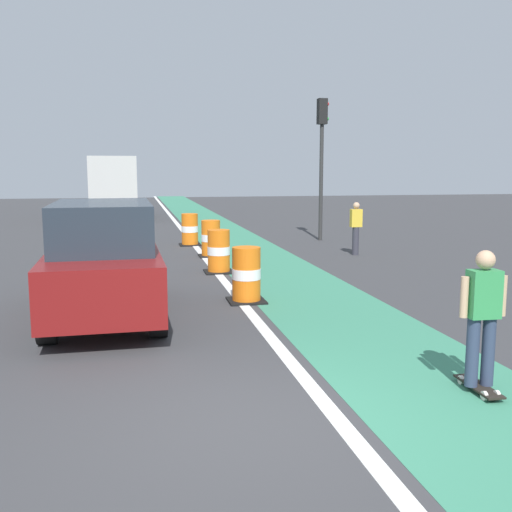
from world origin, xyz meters
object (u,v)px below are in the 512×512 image
parked_suv_nearest (104,260)px  delivery_truck_down_block (111,183)px  traffic_light_corner (322,144)px  pedestrian_crossing (356,227)px  traffic_barrel_mid (219,252)px  traffic_barrel_back (211,239)px  skateboarder_on_lane (482,317)px  traffic_barrel_far (190,230)px  traffic_barrel_front (246,275)px

parked_suv_nearest → delivery_truck_down_block: bearing=91.6°
traffic_light_corner → pedestrian_crossing: bearing=-91.7°
traffic_barrel_mid → delivery_truck_down_block: 18.53m
traffic_barrel_mid → traffic_barrel_back: 2.82m
pedestrian_crossing → parked_suv_nearest: bearing=-138.2°
parked_suv_nearest → traffic_barrel_back: (2.78, 6.97, -0.50)m
delivery_truck_down_block → skateboarder_on_lane: bearing=-79.3°
skateboarder_on_lane → pedestrian_crossing: bearing=76.1°
skateboarder_on_lane → traffic_barrel_far: size_ratio=1.55×
parked_suv_nearest → delivery_truck_down_block: 22.37m
traffic_barrel_front → traffic_barrel_back: 6.24m
traffic_barrel_back → traffic_barrel_far: (-0.37, 2.76, 0.00)m
skateboarder_on_lane → traffic_barrel_far: skateboarder_on_lane is taller
parked_suv_nearest → skateboarder_on_lane: bearing=-45.4°
traffic_light_corner → traffic_barrel_mid: bearing=-127.6°
traffic_barrel_back → pedestrian_crossing: bearing=-7.5°
traffic_barrel_back → pedestrian_crossing: 4.43m
traffic_barrel_far → delivery_truck_down_block: 13.05m
traffic_barrel_back → delivery_truck_down_block: bearing=102.5°
traffic_barrel_back → skateboarder_on_lane: bearing=-81.7°
skateboarder_on_lane → traffic_barrel_back: (-1.68, 11.49, -0.38)m
traffic_barrel_front → traffic_barrel_back: bearing=89.0°
traffic_barrel_far → traffic_light_corner: (4.86, 0.48, 2.97)m
traffic_barrel_mid → pedestrian_crossing: bearing=26.2°
traffic_barrel_mid → parked_suv_nearest: bearing=-122.2°
parked_suv_nearest → traffic_barrel_back: 7.52m
skateboarder_on_lane → pedestrian_crossing: (2.70, 10.92, -0.05)m
delivery_truck_down_block → parked_suv_nearest: bearing=-88.4°
traffic_barrel_far → delivery_truck_down_block: delivery_truck_down_block is taller
delivery_truck_down_block → traffic_barrel_far: bearing=-76.4°
traffic_barrel_front → pedestrian_crossing: (4.48, 5.66, 0.33)m
traffic_barrel_front → traffic_barrel_mid: same height
traffic_barrel_back → traffic_barrel_far: size_ratio=1.00×
parked_suv_nearest → delivery_truck_down_block: delivery_truck_down_block is taller
traffic_barrel_far → pedestrian_crossing: 5.81m
traffic_barrel_far → traffic_barrel_front: bearing=-88.3°
traffic_barrel_mid → traffic_light_corner: traffic_light_corner is taller
traffic_barrel_far → pedestrian_crossing: size_ratio=0.68×
traffic_barrel_mid → traffic_barrel_far: (-0.20, 5.58, 0.00)m
traffic_light_corner → skateboarder_on_lane: bearing=-100.8°
delivery_truck_down_block → pedestrian_crossing: delivery_truck_down_block is taller
pedestrian_crossing → traffic_barrel_front: bearing=-128.4°
traffic_barrel_mid → pedestrian_crossing: pedestrian_crossing is taller
traffic_barrel_back → delivery_truck_down_block: delivery_truck_down_block is taller
traffic_barrel_front → pedestrian_crossing: size_ratio=0.68×
traffic_barrel_mid → traffic_barrel_back: bearing=86.7°
skateboarder_on_lane → traffic_barrel_mid: bearing=102.0°
traffic_barrel_mid → traffic_barrel_far: size_ratio=1.00×
parked_suv_nearest → traffic_barrel_front: (2.67, 0.73, -0.50)m
skateboarder_on_lane → parked_suv_nearest: parked_suv_nearest is taller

